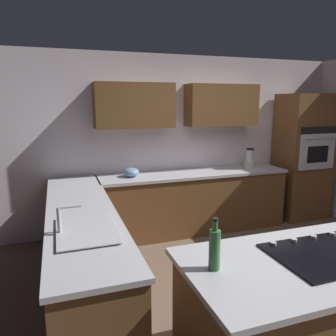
% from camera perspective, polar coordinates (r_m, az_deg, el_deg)
% --- Properties ---
extents(ground_plane, '(14.00, 14.00, 0.00)m').
position_cam_1_polar(ground_plane, '(3.80, 16.92, -19.38)').
color(ground_plane, brown).
extents(wall_back, '(6.00, 0.44, 2.60)m').
position_cam_1_polar(wall_back, '(5.06, 3.61, 5.91)').
color(wall_back, silver).
rests_on(wall_back, ground).
extents(lower_cabinets_back, '(2.80, 0.60, 0.86)m').
position_cam_1_polar(lower_cabinets_back, '(4.95, 4.54, -6.07)').
color(lower_cabinets_back, brown).
rests_on(lower_cabinets_back, ground).
extents(countertop_back, '(2.84, 0.64, 0.04)m').
position_cam_1_polar(countertop_back, '(4.84, 4.62, -0.98)').
color(countertop_back, '#B2B2B7').
rests_on(countertop_back, lower_cabinets_back).
extents(lower_cabinets_side, '(0.60, 2.90, 0.86)m').
position_cam_1_polar(lower_cabinets_side, '(3.49, -14.64, -14.17)').
color(lower_cabinets_side, brown).
rests_on(lower_cabinets_side, ground).
extents(countertop_side, '(0.64, 2.94, 0.04)m').
position_cam_1_polar(countertop_side, '(3.33, -15.03, -7.15)').
color(countertop_side, '#B2B2B7').
rests_on(countertop_side, lower_cabinets_side).
extents(island_base, '(1.94, 0.85, 0.86)m').
position_cam_1_polar(island_base, '(2.76, 25.21, -22.40)').
color(island_base, brown).
rests_on(island_base, ground).
extents(island_top, '(2.02, 0.93, 0.04)m').
position_cam_1_polar(island_top, '(2.55, 26.09, -13.88)').
color(island_top, '#B2B2B7').
rests_on(island_top, island_base).
extents(wall_oven, '(0.80, 0.66, 2.05)m').
position_cam_1_polar(wall_oven, '(5.85, 22.46, 1.82)').
color(wall_oven, brown).
rests_on(wall_oven, ground).
extents(sink_unit, '(0.46, 0.70, 0.23)m').
position_cam_1_polar(sink_unit, '(2.74, -14.30, -10.36)').
color(sink_unit, '#515456').
rests_on(sink_unit, countertop_side).
extents(cooktop, '(0.76, 0.56, 0.03)m').
position_cam_1_polar(cooktop, '(2.54, 26.05, -13.28)').
color(cooktop, black).
rests_on(cooktop, island_top).
extents(blender, '(0.15, 0.15, 0.31)m').
position_cam_1_polar(blender, '(5.27, 14.08, 1.45)').
color(blender, beige).
rests_on(blender, countertop_back).
extents(mixing_bowl, '(0.23, 0.23, 0.13)m').
position_cam_1_polar(mixing_bowl, '(4.55, -6.50, -0.74)').
color(mixing_bowl, '#668CB2').
rests_on(mixing_bowl, countertop_back).
extents(oil_bottle, '(0.07, 0.07, 0.33)m').
position_cam_1_polar(oil_bottle, '(2.08, 8.14, -13.74)').
color(oil_bottle, '#336B38').
rests_on(oil_bottle, island_top).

